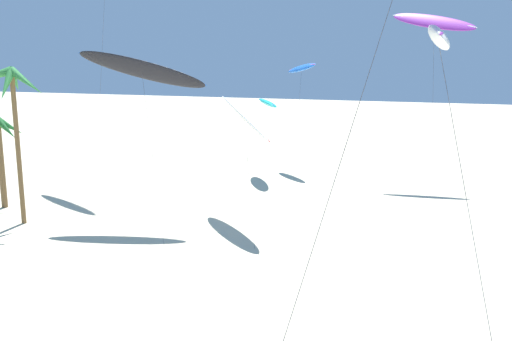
% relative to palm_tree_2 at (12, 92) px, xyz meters
% --- Properties ---
extents(palm_tree_2, '(4.78, 4.12, 10.18)m').
position_rel_palm_tree_2_xyz_m(palm_tree_2, '(0.00, 0.00, 0.00)').
color(palm_tree_2, brown).
rests_on(palm_tree_2, ground).
extents(flying_kite_1, '(4.31, 10.76, 10.57)m').
position_rel_palm_tree_2_xyz_m(flying_kite_1, '(12.10, 23.93, 1.17)').
color(flying_kite_1, blue).
rests_on(flying_kite_1, ground).
extents(flying_kite_3, '(6.58, 8.66, 8.56)m').
position_rel_palm_tree_2_xyz_m(flying_kite_3, '(13.58, 5.45, -1.65)').
color(flying_kite_3, white).
rests_on(flying_kite_3, ground).
extents(flying_kite_4, '(6.88, 3.45, 14.87)m').
position_rel_palm_tree_2_xyz_m(flying_kite_4, '(23.95, 22.24, 5.04)').
color(flying_kite_4, purple).
rests_on(flying_kite_4, ground).
extents(flying_kite_6, '(3.69, 12.82, 11.83)m').
position_rel_palm_tree_2_xyz_m(flying_kite_6, '(25.97, -9.70, 2.67)').
color(flying_kite_6, white).
rests_on(flying_kite_6, ground).
extents(flying_kite_9, '(4.10, 5.83, 7.26)m').
position_rel_palm_tree_2_xyz_m(flying_kite_9, '(10.34, 19.27, -1.82)').
color(flying_kite_9, '#19B2B7').
rests_on(flying_kite_9, ground).
extents(flying_kite_10, '(8.65, 5.48, 11.65)m').
position_rel_palm_tree_2_xyz_m(flying_kite_10, '(7.51, 3.21, 1.38)').
color(flying_kite_10, black).
rests_on(flying_kite_10, ground).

